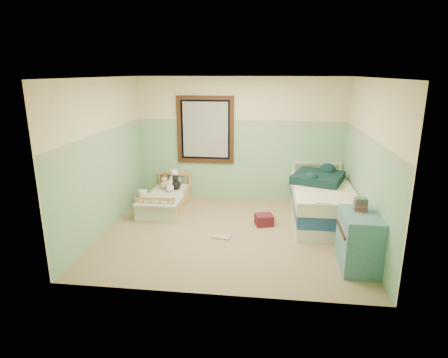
# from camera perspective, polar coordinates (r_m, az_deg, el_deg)

# --- Properties ---
(floor) EXTENTS (4.20, 3.60, 0.02)m
(floor) POSITION_cam_1_polar(r_m,az_deg,el_deg) (6.33, 0.92, -8.28)
(floor) COLOR #877450
(floor) RESTS_ON ground
(ceiling) EXTENTS (4.20, 3.60, 0.02)m
(ceiling) POSITION_cam_1_polar(r_m,az_deg,el_deg) (5.78, 1.03, 15.17)
(ceiling) COLOR silver
(ceiling) RESTS_ON wall_back
(wall_back) EXTENTS (4.20, 0.04, 2.50)m
(wall_back) POSITION_cam_1_polar(r_m,az_deg,el_deg) (7.69, 2.40, 5.90)
(wall_back) COLOR beige
(wall_back) RESTS_ON floor
(wall_front) EXTENTS (4.20, 0.04, 2.50)m
(wall_front) POSITION_cam_1_polar(r_m,az_deg,el_deg) (4.21, -1.64, -2.58)
(wall_front) COLOR beige
(wall_front) RESTS_ON floor
(wall_left) EXTENTS (0.04, 3.60, 2.50)m
(wall_left) POSITION_cam_1_polar(r_m,az_deg,el_deg) (6.49, -17.83, 3.27)
(wall_left) COLOR beige
(wall_left) RESTS_ON floor
(wall_right) EXTENTS (0.04, 3.60, 2.50)m
(wall_right) POSITION_cam_1_polar(r_m,az_deg,el_deg) (6.08, 21.06, 2.16)
(wall_right) COLOR beige
(wall_right) RESTS_ON floor
(wainscot_mint) EXTENTS (4.20, 0.01, 1.50)m
(wainscot_mint) POSITION_cam_1_polar(r_m,az_deg,el_deg) (7.77, 2.35, 2.25)
(wainscot_mint) COLOR #77B183
(wainscot_mint) RESTS_ON floor
(border_strip) EXTENTS (4.20, 0.01, 0.15)m
(border_strip) POSITION_cam_1_polar(r_m,az_deg,el_deg) (7.62, 2.42, 8.28)
(border_strip) COLOR #45774E
(border_strip) RESTS_ON wall_back
(window_frame) EXTENTS (1.16, 0.06, 1.36)m
(window_frame) POSITION_cam_1_polar(r_m,az_deg,el_deg) (7.70, -2.84, 7.42)
(window_frame) COLOR black
(window_frame) RESTS_ON wall_back
(window_blinds) EXTENTS (0.92, 0.01, 1.12)m
(window_blinds) POSITION_cam_1_polar(r_m,az_deg,el_deg) (7.71, -2.83, 7.43)
(window_blinds) COLOR #B4B5B1
(window_blinds) RESTS_ON window_frame
(toddler_bed_frame) EXTENTS (0.71, 1.42, 0.18)m
(toddler_bed_frame) POSITION_cam_1_polar(r_m,az_deg,el_deg) (7.50, -8.68, -3.69)
(toddler_bed_frame) COLOR tan
(toddler_bed_frame) RESTS_ON floor
(toddler_mattress) EXTENTS (0.65, 1.36, 0.12)m
(toddler_mattress) POSITION_cam_1_polar(r_m,az_deg,el_deg) (7.45, -8.73, -2.59)
(toddler_mattress) COLOR silver
(toddler_mattress) RESTS_ON toddler_bed_frame
(patchwork_quilt) EXTENTS (0.77, 0.71, 0.03)m
(patchwork_quilt) POSITION_cam_1_polar(r_m,az_deg,el_deg) (7.03, -9.72, -3.14)
(patchwork_quilt) COLOR #829BCA
(patchwork_quilt) RESTS_ON toddler_mattress
(plush_bed_brown) EXTENTS (0.18, 0.18, 0.18)m
(plush_bed_brown) POSITION_cam_1_polar(r_m,az_deg,el_deg) (7.91, -8.86, -0.38)
(plush_bed_brown) COLOR brown
(plush_bed_brown) RESTS_ON toddler_mattress
(plush_bed_white) EXTENTS (0.24, 0.24, 0.24)m
(plush_bed_white) POSITION_cam_1_polar(r_m,az_deg,el_deg) (7.85, -7.46, -0.22)
(plush_bed_white) COLOR white
(plush_bed_white) RESTS_ON toddler_mattress
(plush_bed_tan) EXTENTS (0.17, 0.17, 0.17)m
(plush_bed_tan) POSITION_cam_1_polar(r_m,az_deg,el_deg) (7.69, -8.94, -0.89)
(plush_bed_tan) COLOR #D6B785
(plush_bed_tan) RESTS_ON toddler_mattress
(plush_bed_dark) EXTENTS (0.20, 0.20, 0.20)m
(plush_bed_dark) POSITION_cam_1_polar(r_m,az_deg,el_deg) (7.63, -7.28, -0.84)
(plush_bed_dark) COLOR black
(plush_bed_dark) RESTS_ON toddler_mattress
(plush_floor_cream) EXTENTS (0.27, 0.27, 0.27)m
(plush_floor_cream) POSITION_cam_1_polar(r_m,az_deg,el_deg) (7.52, -12.09, -3.45)
(plush_floor_cream) COLOR silver
(plush_floor_cream) RESTS_ON floor
(plush_floor_tan) EXTENTS (0.25, 0.25, 0.25)m
(plush_floor_tan) POSITION_cam_1_polar(r_m,az_deg,el_deg) (7.05, -10.96, -4.79)
(plush_floor_tan) COLOR #D6B785
(plush_floor_tan) RESTS_ON floor
(twin_bed_frame) EXTENTS (0.97, 1.93, 0.22)m
(twin_bed_frame) POSITION_cam_1_polar(r_m,az_deg,el_deg) (6.99, 14.37, -5.33)
(twin_bed_frame) COLOR silver
(twin_bed_frame) RESTS_ON floor
(twin_boxspring) EXTENTS (0.97, 1.93, 0.22)m
(twin_boxspring) POSITION_cam_1_polar(r_m,az_deg,el_deg) (6.92, 14.49, -3.63)
(twin_boxspring) COLOR navy
(twin_boxspring) RESTS_ON twin_bed_frame
(twin_mattress) EXTENTS (1.01, 1.97, 0.22)m
(twin_mattress) POSITION_cam_1_polar(r_m,az_deg,el_deg) (6.85, 14.62, -1.90)
(twin_mattress) COLOR silver
(twin_mattress) RESTS_ON twin_boxspring
(teal_blanket) EXTENTS (1.07, 1.10, 0.14)m
(teal_blanket) POSITION_cam_1_polar(r_m,az_deg,el_deg) (7.08, 14.02, 0.24)
(teal_blanket) COLOR black
(teal_blanket) RESTS_ON twin_mattress
(dresser) EXTENTS (0.48, 0.77, 0.77)m
(dresser) POSITION_cam_1_polar(r_m,az_deg,el_deg) (5.47, 19.73, -8.77)
(dresser) COLOR #446F85
(dresser) RESTS_ON floor
(book_stack) EXTENTS (0.17, 0.13, 0.16)m
(book_stack) POSITION_cam_1_polar(r_m,az_deg,el_deg) (5.42, 19.91, -3.69)
(book_stack) COLOR brown
(book_stack) RESTS_ON dresser
(red_pillow) EXTENTS (0.36, 0.33, 0.19)m
(red_pillow) POSITION_cam_1_polar(r_m,az_deg,el_deg) (6.66, 6.07, -6.15)
(red_pillow) COLOR maroon
(red_pillow) RESTS_ON floor
(floor_book) EXTENTS (0.32, 0.26, 0.03)m
(floor_book) POSITION_cam_1_polar(r_m,az_deg,el_deg) (6.19, -0.34, -8.64)
(floor_book) COLOR gold
(floor_book) RESTS_ON floor
(extra_plush_0) EXTENTS (0.16, 0.16, 0.16)m
(extra_plush_0) POSITION_cam_1_polar(r_m,az_deg,el_deg) (7.49, -8.16, -1.36)
(extra_plush_0) COLOR white
(extra_plush_0) RESTS_ON toddler_mattress
(extra_plush_1) EXTENTS (0.17, 0.17, 0.17)m
(extra_plush_1) POSITION_cam_1_polar(r_m,az_deg,el_deg) (7.86, -7.52, -0.45)
(extra_plush_1) COLOR black
(extra_plush_1) RESTS_ON toddler_mattress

